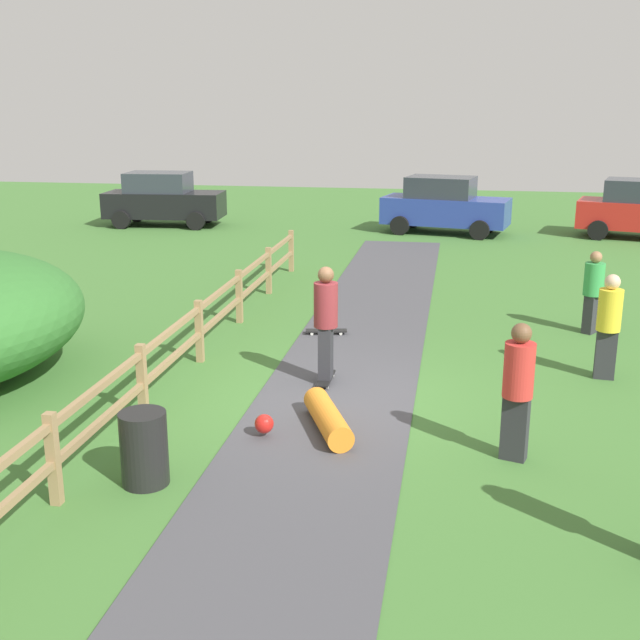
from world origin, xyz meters
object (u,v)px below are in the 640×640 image
Objects in this scene: trash_bin at (144,448)px; bystander_green at (593,289)px; skater_riding at (326,319)px; skater_fallen at (323,419)px; bystander_red at (518,385)px; parked_car_black at (163,199)px; bystander_yellow at (609,322)px; parked_car_blue at (444,205)px; skateboard_loose at (326,331)px.

trash_bin is 0.55× the size of bystander_green.
skater_fallen is (0.28, -1.92, -0.89)m from skater_riding.
skater_fallen is 0.86× the size of bystander_red.
skater_riding is 17.69m from parked_car_black.
trash_bin is 7.70m from bystander_yellow.
skater_fallen is 0.36× the size of parked_car_black.
skateboard_loose is at bearing -98.65° from parked_car_blue.
skateboard_loose is 5.24m from bystander_yellow.
parked_car_blue is at bearing 0.08° from parked_car_black.
parked_car_black is (-8.11, 12.79, 0.87)m from skateboard_loose.
bystander_green is 12.16m from parked_car_blue.
skater_riding is at bearing -166.79° from bystander_yellow.
parked_car_black is at bearing 110.01° from trash_bin.
bystander_green is (6.16, 7.52, 0.44)m from trash_bin.
parked_car_blue is at bearing 81.01° from trash_bin.
bystander_red is (-1.82, -6.08, 0.10)m from bystander_green.
skateboard_loose is (-0.44, 2.70, -1.00)m from skater_riding.
trash_bin is 2.60m from skater_fallen.
bystander_green reaches higher than skater_fallen.
skater_riding is 5.96m from bystander_green.
bystander_yellow is 19.44m from parked_car_black.
bystander_yellow is 3.75m from bystander_red.
parked_car_blue is at bearing 94.17° from bystander_red.
parked_car_black reaches higher than bystander_green.
trash_bin is 19.52m from parked_car_blue.
parked_car_blue is at bearing 81.35° from skateboard_loose.
bystander_red is at bearing -39.65° from skater_riding.
skateboard_loose is 0.46× the size of bystander_red.
parked_car_blue is 1.03× the size of parked_car_black.
bystander_green is 0.91× the size of bystander_red.
skater_fallen is 7.18m from bystander_green.
trash_bin is 4.61m from bystander_red.
skateboard_loose is 0.19× the size of parked_car_black.
trash_bin is 9.73m from bystander_green.
bystander_green reaches higher than skateboard_loose.
parked_car_blue and parked_car_black have the same top height.
bystander_yellow is at bearing -18.71° from skateboard_loose.
parked_car_blue is at bearing 104.85° from bystander_green.
bystander_green is at bearing 73.36° from bystander_red.
parked_car_black is (-10.06, -0.01, 0.00)m from parked_car_blue.
bystander_green is at bearing -75.15° from parked_car_blue.
bystander_yellow is (4.17, 2.97, 0.76)m from skater_fallen.
skater_fallen is 17.49m from parked_car_blue.
skater_riding and parked_car_blue have the same top height.
trash_bin is 0.50× the size of bystander_red.
skater_riding reaches higher than skateboard_loose.
trash_bin is 20.50m from parked_car_black.
bystander_red reaches higher than bystander_yellow.
skater_riding is at bearing -95.56° from parked_car_blue.
skater_riding is at bearing 140.35° from bystander_red.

